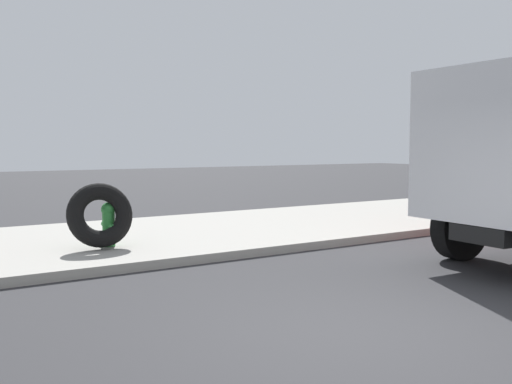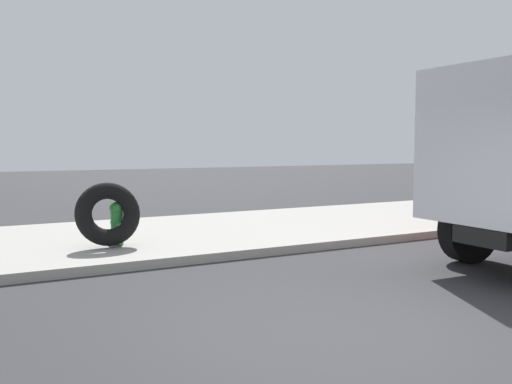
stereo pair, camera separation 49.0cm
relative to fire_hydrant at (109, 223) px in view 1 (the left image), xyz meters
The scene contains 4 objects.
ground_plane 5.63m from the fire_hydrant, 81.95° to the right, with size 80.00×80.00×0.00m, color #2D2D30.
sidewalk_curb 1.33m from the fire_hydrant, 50.56° to the left, with size 36.00×5.00×0.15m, color #99968E.
fire_hydrant is the anchor object (origin of this frame).
loose_tire 0.29m from the fire_hydrant, 144.58° to the right, with size 1.10×1.10×0.29m, color black.
Camera 1 is at (-3.88, -4.03, 1.89)m, focal length 40.00 mm.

